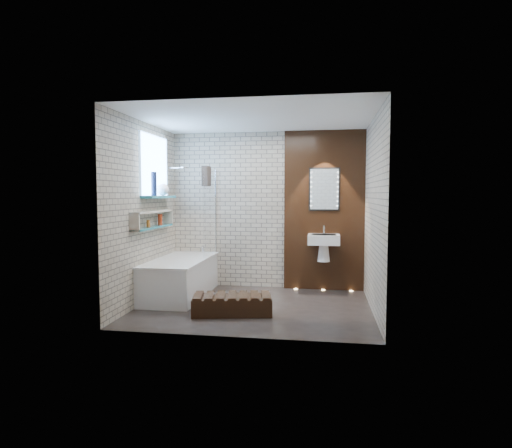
% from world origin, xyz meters
% --- Properties ---
extents(ground, '(3.20, 3.20, 0.00)m').
position_xyz_m(ground, '(0.00, 0.00, 0.00)').
color(ground, black).
rests_on(ground, ground).
extents(room_shell, '(3.24, 3.20, 2.60)m').
position_xyz_m(room_shell, '(0.00, 0.00, 1.30)').
color(room_shell, gray).
rests_on(room_shell, ground).
extents(walnut_panel, '(1.30, 0.06, 2.60)m').
position_xyz_m(walnut_panel, '(0.95, 1.27, 1.30)').
color(walnut_panel, black).
rests_on(walnut_panel, ground).
extents(clerestory_window, '(0.18, 1.00, 0.94)m').
position_xyz_m(clerestory_window, '(-1.57, 0.35, 1.90)').
color(clerestory_window, '#7FADE0').
rests_on(clerestory_window, room_shell).
extents(display_niche, '(0.14, 1.30, 0.26)m').
position_xyz_m(display_niche, '(-1.53, 0.15, 1.20)').
color(display_niche, '#227180').
rests_on(display_niche, room_shell).
extents(bathtub, '(0.79, 1.74, 0.70)m').
position_xyz_m(bathtub, '(-1.22, 0.45, 0.29)').
color(bathtub, white).
rests_on(bathtub, ground).
extents(bath_screen, '(0.01, 0.78, 1.40)m').
position_xyz_m(bath_screen, '(-0.87, 0.89, 1.28)').
color(bath_screen, white).
rests_on(bath_screen, bathtub).
extents(towel, '(0.09, 0.24, 0.31)m').
position_xyz_m(towel, '(-0.87, 0.70, 1.85)').
color(towel, '#282220').
rests_on(towel, bath_screen).
extents(shower_head, '(0.18, 0.18, 0.02)m').
position_xyz_m(shower_head, '(-1.30, 0.95, 2.00)').
color(shower_head, silver).
rests_on(shower_head, room_shell).
extents(washbasin, '(0.50, 0.36, 0.58)m').
position_xyz_m(washbasin, '(0.95, 1.07, 0.79)').
color(washbasin, white).
rests_on(washbasin, walnut_panel).
extents(led_mirror, '(0.50, 0.02, 0.70)m').
position_xyz_m(led_mirror, '(0.95, 1.23, 1.65)').
color(led_mirror, black).
rests_on(led_mirror, walnut_panel).
extents(walnut_step, '(1.10, 0.64, 0.23)m').
position_xyz_m(walnut_step, '(-0.23, -0.40, 0.11)').
color(walnut_step, black).
rests_on(walnut_step, ground).
extents(niche_bottles, '(0.07, 0.51, 0.17)m').
position_xyz_m(niche_bottles, '(-1.53, 0.29, 1.18)').
color(niche_bottles, maroon).
rests_on(niche_bottles, display_niche).
extents(sill_vases, '(0.18, 0.49, 0.35)m').
position_xyz_m(sill_vases, '(-1.50, 0.39, 1.66)').
color(sill_vases, '#161F3D').
rests_on(sill_vases, clerestory_window).
extents(floor_uplights, '(0.96, 0.06, 0.01)m').
position_xyz_m(floor_uplights, '(0.95, 1.20, 0.01)').
color(floor_uplights, '#FFD899').
rests_on(floor_uplights, ground).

